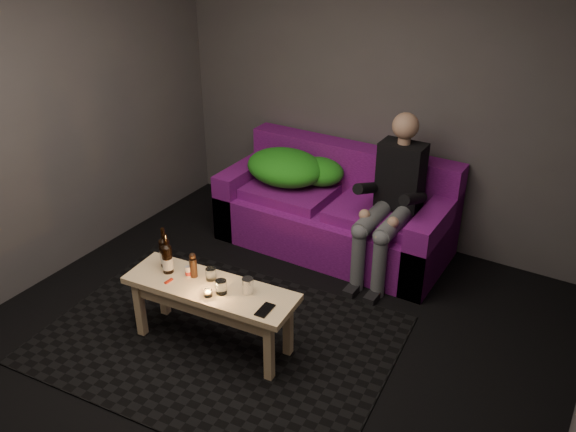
% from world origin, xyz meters
% --- Properties ---
extents(floor, '(4.50, 4.50, 0.00)m').
position_xyz_m(floor, '(0.00, 0.00, 0.00)').
color(floor, black).
rests_on(floor, ground).
extents(room, '(4.50, 4.50, 4.50)m').
position_xyz_m(room, '(0.00, 0.47, 1.64)').
color(room, silver).
rests_on(room, ground).
extents(rug, '(2.57, 1.96, 0.01)m').
position_xyz_m(rug, '(-0.29, 0.17, 0.01)').
color(rug, black).
rests_on(rug, floor).
extents(sofa, '(2.00, 0.90, 0.86)m').
position_xyz_m(sofa, '(-0.20, 1.82, 0.31)').
color(sofa, '#590D61').
rests_on(sofa, floor).
extents(green_blanket, '(0.88, 0.60, 0.30)m').
position_xyz_m(green_blanket, '(-0.66, 1.81, 0.65)').
color(green_blanket, green).
rests_on(green_blanket, sofa).
extents(person, '(0.36, 0.83, 1.34)m').
position_xyz_m(person, '(0.36, 1.66, 0.69)').
color(person, black).
rests_on(person, sofa).
extents(coffee_table, '(1.24, 0.49, 0.50)m').
position_xyz_m(coffee_table, '(-0.29, 0.12, 0.41)').
color(coffee_table, '#EECC8B').
rests_on(coffee_table, rug).
extents(beer_bottle_a, '(0.08, 0.08, 0.30)m').
position_xyz_m(beer_bottle_a, '(-0.71, 0.16, 0.61)').
color(beer_bottle_a, black).
rests_on(beer_bottle_a, coffee_table).
extents(beer_bottle_b, '(0.07, 0.07, 0.30)m').
position_xyz_m(beer_bottle_b, '(-0.65, 0.11, 0.60)').
color(beer_bottle_b, black).
rests_on(beer_bottle_b, coffee_table).
extents(salt_shaker, '(0.04, 0.04, 0.08)m').
position_xyz_m(salt_shaker, '(-0.49, 0.13, 0.54)').
color(salt_shaker, silver).
rests_on(salt_shaker, coffee_table).
extents(pepper_mill, '(0.05, 0.05, 0.14)m').
position_xyz_m(pepper_mill, '(-0.46, 0.16, 0.57)').
color(pepper_mill, black).
rests_on(pepper_mill, coffee_table).
extents(tumbler_back, '(0.09, 0.09, 0.09)m').
position_xyz_m(tumbler_back, '(-0.33, 0.19, 0.54)').
color(tumbler_back, white).
rests_on(tumbler_back, coffee_table).
extents(tealight, '(0.06, 0.06, 0.04)m').
position_xyz_m(tealight, '(-0.23, 0.02, 0.52)').
color(tealight, white).
rests_on(tealight, coffee_table).
extents(tumbler_front, '(0.09, 0.09, 0.09)m').
position_xyz_m(tumbler_front, '(-0.18, 0.10, 0.54)').
color(tumbler_front, white).
rests_on(tumbler_front, coffee_table).
extents(steel_cup, '(0.08, 0.08, 0.11)m').
position_xyz_m(steel_cup, '(-0.03, 0.19, 0.55)').
color(steel_cup, silver).
rests_on(steel_cup, coffee_table).
extents(smartphone, '(0.08, 0.16, 0.01)m').
position_xyz_m(smartphone, '(0.17, 0.08, 0.50)').
color(smartphone, black).
rests_on(smartphone, coffee_table).
extents(red_lighter, '(0.02, 0.07, 0.01)m').
position_xyz_m(red_lighter, '(-0.56, 0.01, 0.50)').
color(red_lighter, '#B81E0B').
rests_on(red_lighter, coffee_table).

